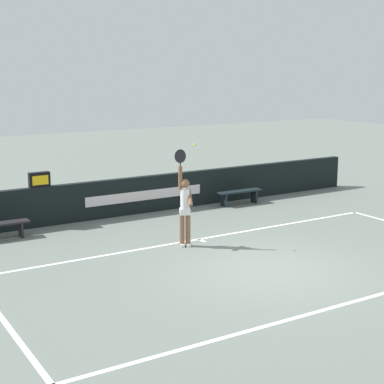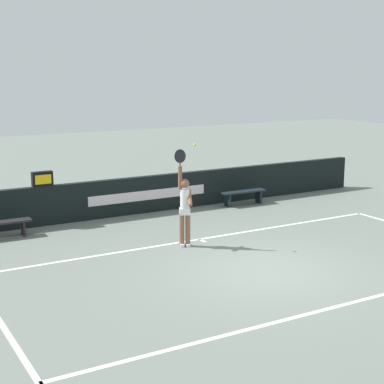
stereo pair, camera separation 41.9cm
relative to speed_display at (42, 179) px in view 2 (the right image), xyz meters
name	(u,v)px [view 2 (the right image)]	position (x,y,z in m)	size (l,w,h in m)	color
ground_plane	(266,271)	(3.09, -6.31, -1.34)	(60.00, 60.00, 0.00)	slate
court_lines	(258,267)	(3.09, -6.01, -1.34)	(11.53, 5.30, 0.00)	white
back_wall	(143,195)	(3.09, 0.00, -0.77)	(16.51, 0.22, 1.13)	black
speed_display	(42,179)	(0.00, 0.00, 0.00)	(0.58, 0.20, 0.42)	black
tennis_player	(185,206)	(2.46, -3.77, -0.32)	(0.46, 0.49, 2.45)	brown
tennis_ball	(195,145)	(2.64, -3.95, 1.22)	(0.07, 0.07, 0.07)	#D3E42F
courtside_bench_far	(243,194)	(6.40, -0.65, -0.98)	(1.57, 0.42, 0.47)	black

